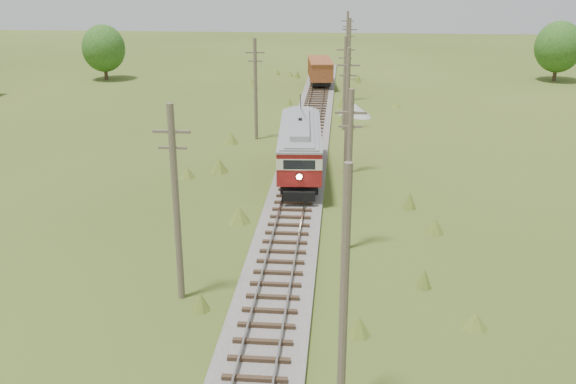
{
  "coord_description": "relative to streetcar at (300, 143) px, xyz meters",
  "views": [
    {
      "loc": [
        2.88,
        -13.45,
        14.45
      ],
      "look_at": [
        0.0,
        19.8,
        2.47
      ],
      "focal_mm": 40.0,
      "sensor_mm": 36.0,
      "label": 1
    }
  ],
  "objects": [
    {
      "name": "streetcar",
      "position": [
        0.0,
        0.0,
        0.0
      ],
      "size": [
        3.56,
        12.31,
        5.58
      ],
      "rotation": [
        0.0,
        0.0,
        0.06
      ],
      "color": "black",
      "rests_on": "ground"
    },
    {
      "name": "tree_mid_a",
      "position": [
        -28.0,
        38.49,
        1.42
      ],
      "size": [
        5.46,
        5.46,
        7.03
      ],
      "color": "#38281C",
      "rests_on": "ground"
    },
    {
      "name": "utility_pole_r_6",
      "position": [
        3.2,
        40.49,
        1.87
      ],
      "size": [
        1.6,
        0.3,
        8.7
      ],
      "color": "brown",
      "rests_on": "ground"
    },
    {
      "name": "railbed_main",
      "position": [
        -0.0,
        4.49,
        -2.41
      ],
      "size": [
        3.6,
        96.0,
        0.57
      ],
      "color": "#605B54",
      "rests_on": "ground"
    },
    {
      "name": "utility_pole_r_3",
      "position": [
        3.2,
        1.49,
        2.02
      ],
      "size": [
        1.6,
        0.3,
        9.0
      ],
      "color": "brown",
      "rests_on": "ground"
    },
    {
      "name": "utility_pole_r_2",
      "position": [
        3.3,
        -11.51,
        1.82
      ],
      "size": [
        1.6,
        0.3,
        8.6
      ],
      "color": "brown",
      "rests_on": "ground"
    },
    {
      "name": "utility_pole_r_4",
      "position": [
        3.0,
        14.49,
        1.72
      ],
      "size": [
        1.6,
        0.3,
        8.4
      ],
      "color": "brown",
      "rests_on": "ground"
    },
    {
      "name": "gondola",
      "position": [
        -0.0,
        35.94,
        -0.56
      ],
      "size": [
        3.5,
        8.48,
        2.74
      ],
      "rotation": [
        0.0,
        0.0,
        0.1
      ],
      "color": "black",
      "rests_on": "ground"
    },
    {
      "name": "utility_pole_r_1",
      "position": [
        3.1,
        -24.51,
        1.8
      ],
      "size": [
        0.3,
        0.3,
        8.8
      ],
      "color": "brown",
      "rests_on": "ground"
    },
    {
      "name": "utility_pole_l_a",
      "position": [
        -4.2,
        -17.51,
        2.02
      ],
      "size": [
        1.6,
        0.3,
        9.0
      ],
      "color": "brown",
      "rests_on": "ground"
    },
    {
      "name": "gravel_pile",
      "position": [
        4.21,
        20.27,
        -2.06
      ],
      "size": [
        3.2,
        3.4,
        1.16
      ],
      "color": "gray",
      "rests_on": "ground"
    },
    {
      "name": "utility_pole_l_b",
      "position": [
        -4.5,
        10.49,
        1.82
      ],
      "size": [
        1.6,
        0.3,
        8.6
      ],
      "color": "brown",
      "rests_on": "ground"
    },
    {
      "name": "utility_pole_r_5",
      "position": [
        3.4,
        27.49,
        1.97
      ],
      "size": [
        1.6,
        0.3,
        8.9
      ],
      "color": "brown",
      "rests_on": "ground"
    },
    {
      "name": "tree_mid_b",
      "position": [
        30.0,
        42.49,
        1.73
      ],
      "size": [
        5.88,
        5.88,
        7.57
      ],
      "color": "#38281C",
      "rests_on": "ground"
    }
  ]
}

